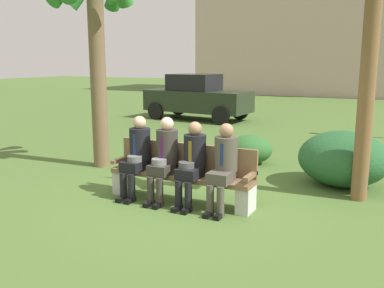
{
  "coord_description": "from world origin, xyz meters",
  "views": [
    {
      "loc": [
        3.0,
        -5.66,
        2.19
      ],
      "look_at": [
        -0.06,
        0.42,
        0.85
      ],
      "focal_mm": 40.06,
      "sensor_mm": 36.0,
      "label": 1
    }
  ],
  "objects": [
    {
      "name": "ground_plane",
      "position": [
        0.0,
        0.0,
        0.0
      ],
      "size": [
        80.0,
        80.0,
        0.0
      ],
      "primitive_type": "plane",
      "color": "#4A692E"
    },
    {
      "name": "park_bench",
      "position": [
        -0.06,
        0.08,
        0.44
      ],
      "size": [
        2.36,
        0.44,
        0.9
      ],
      "color": "brown",
      "rests_on": "ground"
    },
    {
      "name": "seated_man_leftmost",
      "position": [
        -0.81,
        -0.05,
        0.73
      ],
      "size": [
        0.34,
        0.72,
        1.31
      ],
      "color": "black",
      "rests_on": "ground"
    },
    {
      "name": "seated_man_centerleft",
      "position": [
        -0.3,
        -0.05,
        0.73
      ],
      "size": [
        0.34,
        0.72,
        1.32
      ],
      "color": "#38332D",
      "rests_on": "ground"
    },
    {
      "name": "seated_man_centerright",
      "position": [
        0.18,
        -0.06,
        0.71
      ],
      "size": [
        0.34,
        0.72,
        1.28
      ],
      "color": "black",
      "rests_on": "ground"
    },
    {
      "name": "seated_man_rightmost",
      "position": [
        0.69,
        -0.05,
        0.72
      ],
      "size": [
        0.34,
        0.72,
        1.29
      ],
      "color": "#4C473D",
      "rests_on": "ground"
    },
    {
      "name": "palm_tree_short",
      "position": [
        -2.66,
        1.31,
        3.24
      ],
      "size": [
        1.93,
        1.96,
        4.59
      ],
      "color": "brown",
      "rests_on": "ground"
    },
    {
      "name": "shrub_near_bench",
      "position": [
        2.09,
        2.07,
        0.49
      ],
      "size": [
        1.56,
        1.43,
        0.97
      ],
      "primitive_type": "ellipsoid",
      "color": "#275B2F",
      "rests_on": "ground"
    },
    {
      "name": "shrub_mid_lawn",
      "position": [
        0.06,
        2.91,
        0.31
      ],
      "size": [
        0.98,
        0.9,
        0.61
      ],
      "primitive_type": "ellipsoid",
      "color": "#2E632C",
      "rests_on": "ground"
    },
    {
      "name": "parked_car_near",
      "position": [
        -3.99,
        8.64,
        0.84
      ],
      "size": [
        4.01,
        1.95,
        1.68
      ],
      "color": "#232D1E",
      "rests_on": "ground"
    },
    {
      "name": "building_backdrop",
      "position": [
        -2.44,
        24.35,
        4.89
      ],
      "size": [
        15.87,
        7.76,
        9.73
      ],
      "color": "#C5A69E",
      "rests_on": "ground"
    }
  ]
}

